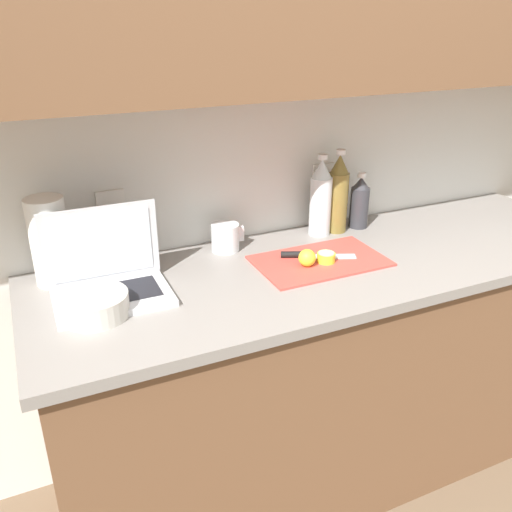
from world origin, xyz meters
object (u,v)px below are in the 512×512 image
object	(u,v)px
knife	(306,255)
measuring_cup	(225,237)
bottle_water_clear	(321,198)
paper_towel_roll	(50,241)
lemon_half_cut	(326,257)
bowl_white	(95,305)
laptop	(108,275)
bottle_green_soda	(360,203)
bottle_oil_tall	(338,194)
lemon_whole_beside	(307,258)
cutting_board	(320,261)

from	to	relation	value
knife	measuring_cup	xyz separation A→B (m)	(-0.22, 0.19, 0.03)
bottle_water_clear	paper_towel_roll	bearing A→B (deg)	-179.56
knife	lemon_half_cut	bearing A→B (deg)	-29.91
bowl_white	laptop	bearing A→B (deg)	62.95
laptop	bottle_water_clear	xyz separation A→B (m)	(0.81, 0.15, 0.08)
knife	measuring_cup	size ratio (longest dim) A/B	2.07
knife	bottle_green_soda	xyz separation A→B (m)	(0.33, 0.18, 0.08)
knife	bottle_oil_tall	world-z (taller)	bottle_oil_tall
bowl_white	paper_towel_roll	bearing A→B (deg)	106.51
lemon_half_cut	laptop	bearing A→B (deg)	172.52
lemon_whole_beside	measuring_cup	xyz separation A→B (m)	(-0.19, 0.25, 0.01)
cutting_board	bottle_green_soda	size ratio (longest dim) A/B	1.99
bottle_green_soda	bottle_water_clear	xyz separation A→B (m)	(-0.17, 0.00, 0.04)
knife	laptop	bearing A→B (deg)	-159.93
bottle_oil_tall	bottle_green_soda	bearing A→B (deg)	0.00
paper_towel_roll	measuring_cup	bearing A→B (deg)	1.07
lemon_whole_beside	bowl_white	xyz separation A→B (m)	(-0.68, -0.02, -0.00)
laptop	knife	world-z (taller)	laptop
bottle_green_soda	bowl_white	world-z (taller)	bottle_green_soda
laptop	bowl_white	world-z (taller)	laptop
cutting_board	knife	size ratio (longest dim) A/B	1.76
laptop	bottle_green_soda	world-z (taller)	laptop
bottle_green_soda	bottle_oil_tall	bearing A→B (deg)	180.00
lemon_half_cut	bottle_green_soda	xyz separation A→B (m)	(0.29, 0.24, 0.07)
laptop	lemon_whole_beside	distance (m)	0.62
lemon_whole_beside	bowl_white	size ratio (longest dim) A/B	0.31
laptop	paper_towel_roll	distance (m)	0.21
bowl_white	measuring_cup	bearing A→B (deg)	28.83
knife	paper_towel_roll	distance (m)	0.81
cutting_board	bowl_white	world-z (taller)	bowl_white
lemon_whole_beside	bottle_green_soda	distance (m)	0.44
knife	bottle_water_clear	bearing A→B (deg)	71.65
laptop	paper_towel_roll	world-z (taller)	paper_towel_roll
laptop	bottle_water_clear	size ratio (longest dim) A/B	1.12
bottle_water_clear	paper_towel_roll	world-z (taller)	bottle_water_clear
cutting_board	measuring_cup	world-z (taller)	measuring_cup
lemon_whole_beside	cutting_board	bearing A→B (deg)	19.45
bottle_oil_tall	bowl_white	distance (m)	0.98
laptop	cutting_board	world-z (taller)	laptop
bottle_green_soda	bottle_oil_tall	size ratio (longest dim) A/B	0.69
lemon_whole_beside	bottle_oil_tall	world-z (taller)	bottle_oil_tall
lemon_half_cut	bowl_white	distance (m)	0.75
laptop	paper_towel_roll	xyz separation A→B (m)	(-0.14, 0.14, 0.08)
bottle_green_soda	bottle_oil_tall	distance (m)	0.11
cutting_board	measuring_cup	bearing A→B (deg)	138.06
lemon_half_cut	bottle_oil_tall	distance (m)	0.33
laptop	lemon_half_cut	size ratio (longest dim) A/B	5.62
cutting_board	paper_towel_roll	xyz separation A→B (m)	(-0.82, 0.21, 0.13)
cutting_board	bottle_water_clear	size ratio (longest dim) A/B	1.42
lemon_whole_beside	bottle_water_clear	xyz separation A→B (m)	(0.19, 0.24, 0.10)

